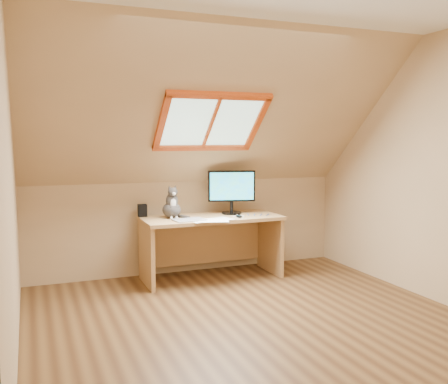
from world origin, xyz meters
name	(u,v)px	position (x,y,z in m)	size (l,w,h in m)	color
ground	(257,324)	(0.00, 0.00, 0.00)	(3.50, 3.50, 0.00)	brown
room_shell	(263,143)	(0.00, -0.09, 1.43)	(3.52, 3.52, 2.41)	tan
desk	(209,235)	(0.12, 1.44, 0.45)	(1.44, 0.63, 0.66)	tan
monitor	(232,189)	(0.39, 1.46, 0.93)	(0.50, 0.21, 0.47)	black
cat	(172,206)	(-0.29, 1.43, 0.78)	(0.19, 0.23, 0.34)	#433D3B
desk_speaker	(142,210)	(-0.55, 1.63, 0.72)	(0.09, 0.09, 0.13)	black
graphics_tablet	(189,220)	(-0.17, 1.20, 0.66)	(0.30, 0.22, 0.01)	#B2B2B7
mouse	(239,216)	(0.35, 1.18, 0.67)	(0.06, 0.11, 0.03)	black
papers	(212,220)	(0.04, 1.12, 0.66)	(0.35, 0.30, 0.01)	white
cables	(250,215)	(0.52, 1.26, 0.66)	(0.51, 0.26, 0.01)	silver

